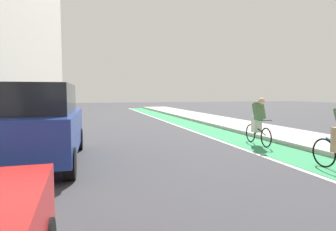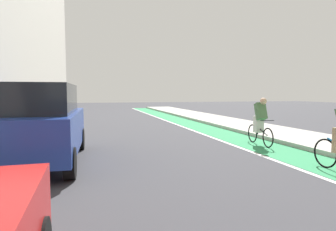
{
  "view_description": "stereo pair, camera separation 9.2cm",
  "coord_description": "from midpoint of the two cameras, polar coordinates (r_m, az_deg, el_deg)",
  "views": [
    {
      "loc": [
        -2.09,
        3.47,
        1.76
      ],
      "look_at": [
        -0.38,
        9.51,
        1.27
      ],
      "focal_mm": 30.71,
      "sensor_mm": 36.0,
      "label": 1
    },
    {
      "loc": [
        -2.0,
        3.45,
        1.76
      ],
      "look_at": [
        -0.38,
        9.51,
        1.27
      ],
      "focal_mm": 30.71,
      "sensor_mm": 36.0,
      "label": 2
    }
  ],
  "objects": [
    {
      "name": "lane_divider_stripe",
      "position": [
        14.97,
        2.47,
        -2.3
      ],
      "size": [
        0.12,
        39.16,
        0.0
      ],
      "primitive_type": "cube",
      "color": "white",
      "rests_on": "ground"
    },
    {
      "name": "cyclist_trailing",
      "position": [
        10.25,
        17.21,
        -1.08
      ],
      "size": [
        0.48,
        1.7,
        1.6
      ],
      "color": "black",
      "rests_on": "ground"
    },
    {
      "name": "ground_plane",
      "position": [
        12.42,
        -6.18,
        -3.72
      ],
      "size": [
        86.16,
        86.16,
        0.0
      ],
      "primitive_type": "plane",
      "color": "#38383D"
    },
    {
      "name": "bike_lane_paint",
      "position": [
        15.28,
        5.68,
        -2.18
      ],
      "size": [
        1.6,
        39.16,
        0.0
      ],
      "primitive_type": "cube",
      "color": "#2D8451",
      "rests_on": "ground"
    },
    {
      "name": "sidewalk_right",
      "position": [
        16.2,
        12.9,
        -1.65
      ],
      "size": [
        2.78,
        39.16,
        0.14
      ],
      "primitive_type": "cube",
      "color": "#A8A59E",
      "rests_on": "ground"
    },
    {
      "name": "parked_suv_blue",
      "position": [
        7.76,
        -24.84,
        -1.44
      ],
      "size": [
        2.08,
        4.38,
        1.98
      ],
      "color": "navy",
      "rests_on": "ground"
    }
  ]
}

